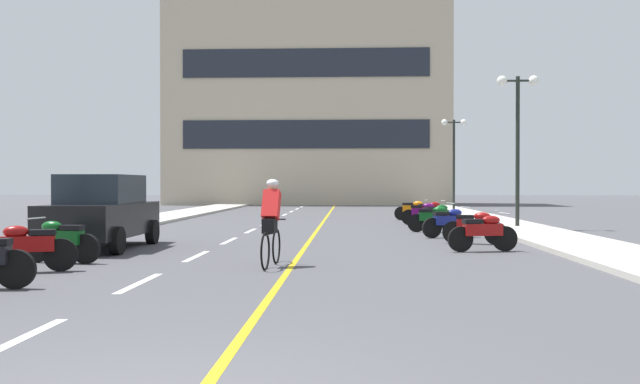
{
  "coord_description": "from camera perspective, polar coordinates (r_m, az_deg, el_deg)",
  "views": [
    {
      "loc": [
        1.38,
        -4.63,
        1.59
      ],
      "look_at": [
        0.39,
        17.51,
        1.33
      ],
      "focal_mm": 37.72,
      "sensor_mm": 36.0,
      "label": 1
    }
  ],
  "objects": [
    {
      "name": "ground_plane",
      "position": [
        25.72,
        -0.52,
        -2.87
      ],
      "size": [
        140.0,
        140.0,
        0.0
      ],
      "primitive_type": "plane",
      "color": "#47474C"
    },
    {
      "name": "curb_left",
      "position": [
        29.93,
        -14.11,
        -2.27
      ],
      "size": [
        2.4,
        72.0,
        0.12
      ],
      "primitive_type": "cube",
      "color": "#B7B2A8",
      "rests_on": "ground"
    },
    {
      "name": "curb_right",
      "position": [
        29.26,
        14.04,
        -2.34
      ],
      "size": [
        2.4,
        72.0,
        0.12
      ],
      "primitive_type": "cube",
      "color": "#B7B2A8",
      "rests_on": "ground"
    },
    {
      "name": "lane_dash_0",
      "position": [
        7.61,
        -24.39,
        -11.44
      ],
      "size": [
        0.14,
        2.2,
        0.01
      ],
      "primitive_type": "cube",
      "color": "silver",
      "rests_on": "ground"
    },
    {
      "name": "lane_dash_1",
      "position": [
        11.27,
        -15.05,
        -7.46
      ],
      "size": [
        0.14,
        2.2,
        0.01
      ],
      "primitive_type": "cube",
      "color": "silver",
      "rests_on": "ground"
    },
    {
      "name": "lane_dash_2",
      "position": [
        15.1,
        -10.43,
        -5.38
      ],
      "size": [
        0.14,
        2.2,
        0.01
      ],
      "primitive_type": "cube",
      "color": "silver",
      "rests_on": "ground"
    },
    {
      "name": "lane_dash_3",
      "position": [
        19.0,
        -7.71,
        -4.12
      ],
      "size": [
        0.14,
        2.2,
        0.01
      ],
      "primitive_type": "cube",
      "color": "silver",
      "rests_on": "ground"
    },
    {
      "name": "lane_dash_4",
      "position": [
        22.94,
        -5.93,
        -3.3
      ],
      "size": [
        0.14,
        2.2,
        0.01
      ],
      "primitive_type": "cube",
      "color": "silver",
      "rests_on": "ground"
    },
    {
      "name": "lane_dash_5",
      "position": [
        26.89,
        -4.67,
        -2.71
      ],
      "size": [
        0.14,
        2.2,
        0.01
      ],
      "primitive_type": "cube",
      "color": "silver",
      "rests_on": "ground"
    },
    {
      "name": "lane_dash_6",
      "position": [
        30.86,
        -3.73,
        -2.27
      ],
      "size": [
        0.14,
        2.2,
        0.01
      ],
      "primitive_type": "cube",
      "color": "silver",
      "rests_on": "ground"
    },
    {
      "name": "lane_dash_7",
      "position": [
        34.83,
        -3.01,
        -1.93
      ],
      "size": [
        0.14,
        2.2,
        0.01
      ],
      "primitive_type": "cube",
      "color": "silver",
      "rests_on": "ground"
    },
    {
      "name": "lane_dash_8",
      "position": [
        38.81,
        -2.44,
        -1.66
      ],
      "size": [
        0.14,
        2.2,
        0.01
      ],
      "primitive_type": "cube",
      "color": "silver",
      "rests_on": "ground"
    },
    {
      "name": "lane_dash_9",
      "position": [
        42.8,
        -1.97,
        -1.45
      ],
      "size": [
        0.14,
        2.2,
        0.01
      ],
      "primitive_type": "cube",
      "color": "silver",
      "rests_on": "ground"
    },
    {
      "name": "lane_dash_10",
      "position": [
        46.78,
        -1.58,
        -1.26
      ],
      "size": [
        0.14,
        2.2,
        0.01
      ],
      "primitive_type": "cube",
      "color": "silver",
      "rests_on": "ground"
    },
    {
      "name": "lane_dash_11",
      "position": [
        50.77,
        -1.25,
        -1.11
      ],
      "size": [
        0.14,
        2.2,
        0.01
      ],
      "primitive_type": "cube",
      "color": "silver",
      "rests_on": "ground"
    },
    {
      "name": "centre_line_yellow",
      "position": [
        28.7,
        0.3,
        -2.49
      ],
      "size": [
        0.12,
        66.0,
        0.01
      ],
      "primitive_type": "cube",
      "color": "gold",
      "rests_on": "ground"
    },
    {
      "name": "office_building",
      "position": [
        53.94,
        -0.98,
        8.36
      ],
      "size": [
        21.77,
        7.57,
        17.59
      ],
      "color": "#BCAD93",
      "rests_on": "ground"
    },
    {
      "name": "street_lamp_mid",
      "position": [
        24.7,
        16.43,
        6.17
      ],
      "size": [
        1.46,
        0.36,
        5.28
      ],
      "color": "black",
      "rests_on": "curb_right"
    },
    {
      "name": "street_lamp_far",
      "position": [
        39.66,
        11.29,
        4.05
      ],
      "size": [
        1.46,
        0.36,
        5.22
      ],
      "color": "black",
      "rests_on": "curb_right"
    },
    {
      "name": "parked_car_near",
      "position": [
        17.35,
        -18.03,
        -1.59
      ],
      "size": [
        1.95,
        4.22,
        1.82
      ],
      "color": "black",
      "rests_on": "ground"
    },
    {
      "name": "motorcycle_2",
      "position": [
        13.21,
        -23.58,
        -4.25
      ],
      "size": [
        1.64,
        0.78,
        0.92
      ],
      "color": "black",
      "rests_on": "ground"
    },
    {
      "name": "motorcycle_3",
      "position": [
        14.49,
        -21.17,
        -3.8
      ],
      "size": [
        1.7,
        0.6,
        0.92
      ],
      "color": "black",
      "rests_on": "ground"
    },
    {
      "name": "motorcycle_4",
      "position": [
        16.28,
        13.69,
        -3.29
      ],
      "size": [
        1.69,
        0.63,
        0.92
      ],
      "color": "black",
      "rests_on": "ground"
    },
    {
      "name": "motorcycle_5",
      "position": [
        18.25,
        13.02,
        -2.86
      ],
      "size": [
        1.64,
        0.8,
        0.92
      ],
      "color": "black",
      "rests_on": "ground"
    },
    {
      "name": "motorcycle_6",
      "position": [
        20.31,
        10.91,
        -2.49
      ],
      "size": [
        1.64,
        0.79,
        0.92
      ],
      "color": "black",
      "rests_on": "ground"
    },
    {
      "name": "motorcycle_7",
      "position": [
        22.4,
        9.63,
        -2.2
      ],
      "size": [
        1.68,
        0.64,
        0.92
      ],
      "color": "black",
      "rests_on": "ground"
    },
    {
      "name": "motorcycle_8",
      "position": [
        24.37,
        9.91,
        -1.96
      ],
      "size": [
        1.64,
        0.8,
        0.92
      ],
      "color": "black",
      "rests_on": "ground"
    },
    {
      "name": "motorcycle_9",
      "position": [
        26.4,
        8.77,
        -1.76
      ],
      "size": [
        1.7,
        0.6,
        0.92
      ],
      "color": "black",
      "rests_on": "ground"
    },
    {
      "name": "motorcycle_10",
      "position": [
        28.12,
        9.35,
        -1.61
      ],
      "size": [
        1.69,
        0.62,
        0.92
      ],
      "color": "black",
      "rests_on": "ground"
    },
    {
      "name": "motorcycle_11",
      "position": [
        29.52,
        7.96,
        -1.5
      ],
      "size": [
        1.64,
        0.8,
        0.92
      ],
      "color": "black",
      "rests_on": "ground"
    },
    {
      "name": "cyclist_rider",
      "position": [
        13.04,
        -4.18,
        -2.43
      ],
      "size": [
        0.42,
        1.77,
        1.71
      ],
      "color": "black",
      "rests_on": "ground"
    }
  ]
}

